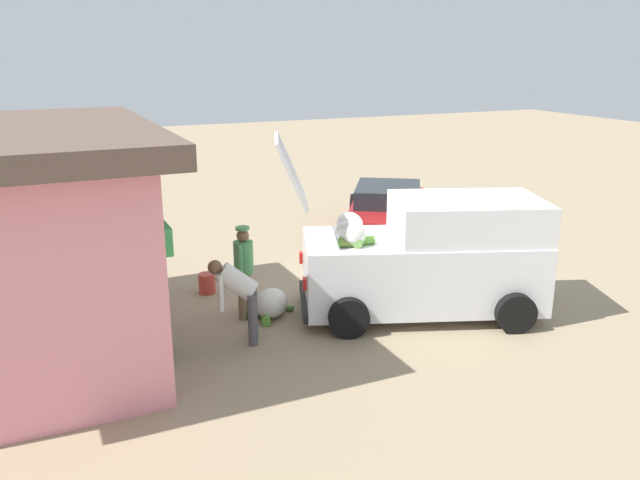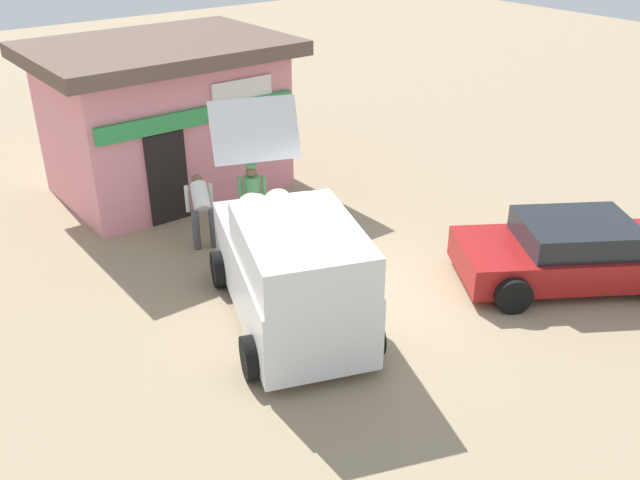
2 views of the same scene
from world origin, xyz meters
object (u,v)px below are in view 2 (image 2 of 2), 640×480
(parked_sedan, at_px, (573,252))
(vendor_standing, at_px, (252,196))
(delivery_van, at_px, (290,268))
(customer_bending, at_px, (201,205))
(unloaded_banana_pile, at_px, (256,237))
(paint_bucket, at_px, (298,207))
(storefront_bar, at_px, (165,115))

(parked_sedan, bearing_deg, vendor_standing, 126.84)
(delivery_van, distance_m, vendor_standing, 3.25)
(vendor_standing, bearing_deg, customer_bending, 157.75)
(parked_sedan, height_order, unloaded_banana_pile, parked_sedan)
(delivery_van, height_order, unloaded_banana_pile, delivery_van)
(parked_sedan, height_order, vendor_standing, vendor_standing)
(delivery_van, bearing_deg, parked_sedan, -21.92)
(unloaded_banana_pile, relative_size, paint_bucket, 2.43)
(paint_bucket, bearing_deg, storefront_bar, 115.79)
(paint_bucket, bearing_deg, customer_bending, 178.57)
(parked_sedan, xyz_separation_m, paint_bucket, (-2.40, 5.35, -0.39))
(customer_bending, bearing_deg, storefront_bar, 75.54)
(parked_sedan, distance_m, customer_bending, 7.19)
(delivery_van, relative_size, parked_sedan, 1.08)
(parked_sedan, bearing_deg, customer_bending, 131.11)
(delivery_van, relative_size, unloaded_banana_pile, 5.17)
(storefront_bar, bearing_deg, paint_bucket, -64.21)
(storefront_bar, bearing_deg, parked_sedan, -65.23)
(vendor_standing, bearing_deg, delivery_van, -110.99)
(parked_sedan, xyz_separation_m, vendor_standing, (-3.76, 5.02, 0.35))
(storefront_bar, height_order, customer_bending, storefront_bar)
(parked_sedan, bearing_deg, unloaded_banana_pile, 130.73)
(customer_bending, height_order, unloaded_banana_pile, customer_bending)
(parked_sedan, xyz_separation_m, customer_bending, (-4.72, 5.41, 0.27))
(unloaded_banana_pile, height_order, paint_bucket, unloaded_banana_pile)
(customer_bending, bearing_deg, parked_sedan, -48.89)
(vendor_standing, xyz_separation_m, customer_bending, (-0.96, 0.39, -0.07))
(parked_sedan, height_order, customer_bending, customer_bending)
(delivery_van, bearing_deg, storefront_bar, 81.29)
(parked_sedan, distance_m, vendor_standing, 6.28)
(storefront_bar, bearing_deg, vendor_standing, -87.29)
(parked_sedan, distance_m, paint_bucket, 5.88)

